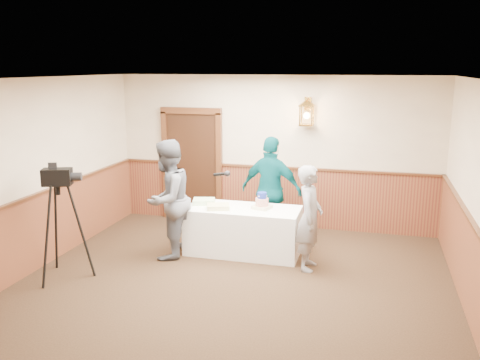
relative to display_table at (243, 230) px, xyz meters
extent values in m
plane|color=black|center=(0.18, -1.90, -0.38)|extent=(7.00, 7.00, 0.00)
cube|color=#C6AF95|center=(0.18, 1.60, 1.02)|extent=(6.00, 0.02, 2.80)
cube|color=#C6AF95|center=(0.18, -5.40, 1.02)|extent=(6.00, 0.02, 2.80)
cube|color=#C6AF95|center=(-2.82, -1.90, 1.02)|extent=(0.02, 7.00, 2.80)
cube|color=white|center=(0.18, -1.90, 2.42)|extent=(6.00, 7.00, 0.02)
cube|color=maroon|center=(0.18, 1.58, 0.18)|extent=(5.98, 0.04, 1.10)
cube|color=maroon|center=(-2.80, -1.90, 0.18)|extent=(0.04, 6.98, 1.10)
cube|color=maroon|center=(3.16, -1.90, 0.18)|extent=(0.04, 6.98, 1.10)
cube|color=#4F2915|center=(0.18, 1.56, 0.75)|extent=(5.98, 0.07, 0.04)
cube|color=black|center=(-1.42, 1.55, 0.68)|extent=(1.00, 0.06, 2.10)
cube|color=white|center=(0.00, 0.00, 0.00)|extent=(1.80, 0.80, 0.75)
cube|color=beige|center=(0.29, 0.04, 0.40)|extent=(0.32, 0.32, 0.05)
cylinder|color=red|center=(0.29, 0.04, 0.49)|extent=(0.20, 0.20, 0.12)
cylinder|color=navy|center=(0.29, 0.04, 0.59)|extent=(0.14, 0.14, 0.09)
cube|color=#E8EB8D|center=(-0.37, -0.15, 0.41)|extent=(0.41, 0.36, 0.07)
cube|color=#C0EDA7|center=(-0.69, 0.08, 0.42)|extent=(0.40, 0.35, 0.08)
imported|color=#585B62|center=(-1.09, -0.46, 0.56)|extent=(0.87, 1.02, 1.86)
cylinder|color=black|center=(-0.14, -0.77, 1.08)|extent=(0.23, 0.12, 0.09)
sphere|color=black|center=(-0.02, -0.82, 1.10)|extent=(0.08, 0.08, 0.08)
imported|color=gray|center=(1.10, -0.37, 0.41)|extent=(0.38, 0.58, 1.57)
imported|color=#06484D|center=(0.33, 0.62, 0.54)|extent=(1.13, 0.65, 1.82)
cube|color=black|center=(-2.23, -1.60, 1.09)|extent=(0.44, 0.33, 0.23)
cylinder|color=black|center=(-1.99, -1.51, 1.09)|extent=(0.19, 0.16, 0.12)
camera|label=1|loc=(1.94, -7.52, 2.59)|focal=38.00mm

